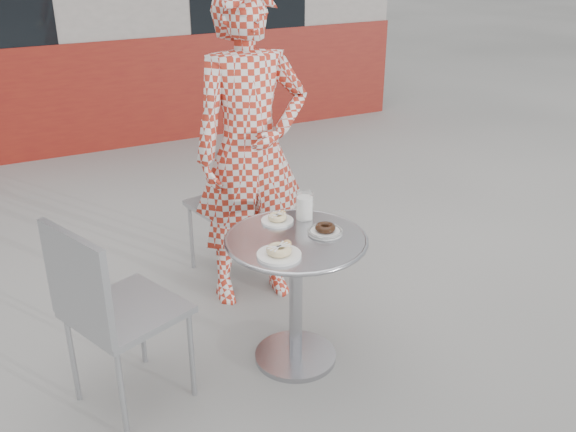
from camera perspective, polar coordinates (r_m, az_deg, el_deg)
name	(u,v)px	position (r m, az deg, el deg)	size (l,w,h in m)	color
ground	(286,355)	(3.25, -0.18, -12.27)	(60.00, 60.00, 0.00)	#9D9A95
bistro_table	(296,269)	(2.96, 0.71, -4.75)	(0.65, 0.65, 0.66)	#BCBCC1
chair_far	(232,232)	(3.85, -4.96, -1.43)	(0.48, 0.49, 0.86)	#A6A8AD
chair_left	(129,348)	(2.92, -13.99, -11.29)	(0.56, 0.55, 0.89)	#A6A8AD
seated_person	(251,151)	(3.40, -3.32, 5.82)	(0.63, 0.41, 1.72)	#B12B1B
plate_far	(278,218)	(3.03, -0.93, -0.22)	(0.15, 0.15, 0.04)	white
plate_near	(279,252)	(2.72, -0.76, -3.19)	(0.19, 0.19, 0.05)	white
plate_checker	(325,230)	(2.93, 3.32, -1.27)	(0.16, 0.16, 0.04)	white
milk_cup	(304,207)	(3.05, 1.48, 0.83)	(0.09, 0.09, 0.13)	white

